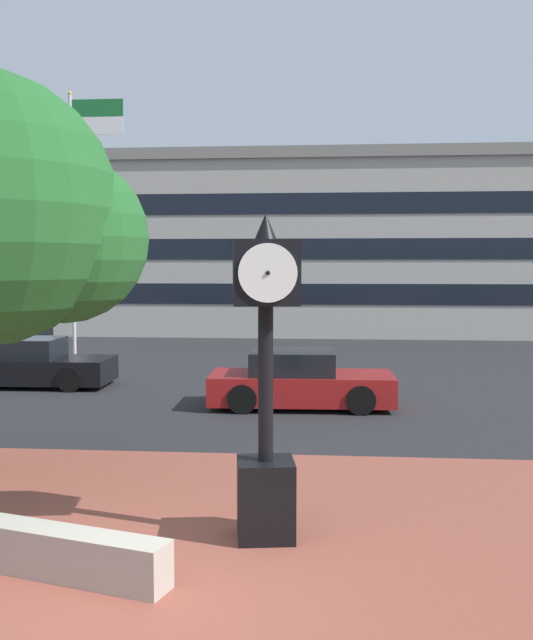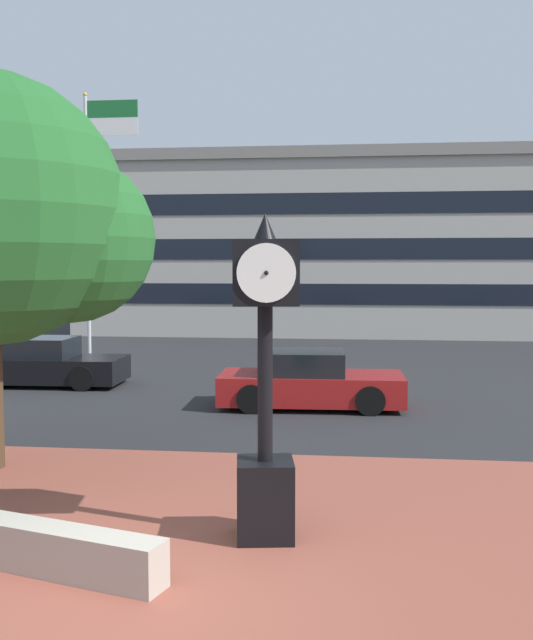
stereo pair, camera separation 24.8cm
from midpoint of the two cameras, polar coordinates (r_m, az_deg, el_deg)
name	(u,v)px [view 2 (the right image)]	position (r m, az deg, el deg)	size (l,w,h in m)	color
ground_plane	(141,596)	(7.89, -8.55, -19.98)	(200.00, 200.00, 0.00)	#262628
plaza_brick_paving	(162,563)	(8.61, -7.06, -17.81)	(44.00, 9.61, 0.01)	brown
planter_wall	(30,546)	(8.68, -16.66, -16.04)	(3.20, 0.40, 0.50)	#ADA393
street_clock	(265,379)	(8.79, 0.71, -4.51)	(0.85, 0.90, 3.82)	black
plaza_tree	(7,217)	(12.56, -18.53, 7.43)	(4.56, 4.24, 6.20)	#42301E
car_street_mid	(43,364)	(20.97, -16.22, -3.21)	(4.25, 1.93, 1.28)	black
car_street_far	(309,382)	(17.11, 3.67, -4.71)	(4.18, 2.03, 1.28)	maroon
flagpole_primary	(94,197)	(26.57, -12.64, 9.09)	(1.88, 0.14, 9.01)	silver
civic_building	(418,247)	(40.50, 11.57, 5.45)	(32.59, 16.16, 8.25)	#B2ADA3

